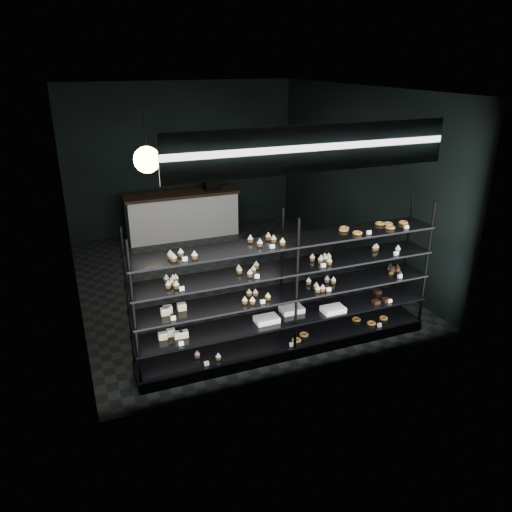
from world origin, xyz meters
name	(u,v)px	position (x,y,z in m)	size (l,w,h in m)	color
room	(227,191)	(0.00, 0.00, 1.60)	(5.01, 6.01, 3.20)	black
display_shelf	(286,308)	(-0.04, -2.45, 0.63)	(4.00, 0.50, 1.91)	black
signage	(314,149)	(0.00, -2.93, 2.75)	(3.30, 0.05, 0.50)	#0E1F46
pendant_lamp	(147,160)	(-1.48, -1.32, 2.45)	(0.33, 0.33, 0.90)	black
service_counter	(183,214)	(-0.18, 2.50, 0.50)	(2.43, 0.65, 1.23)	silver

